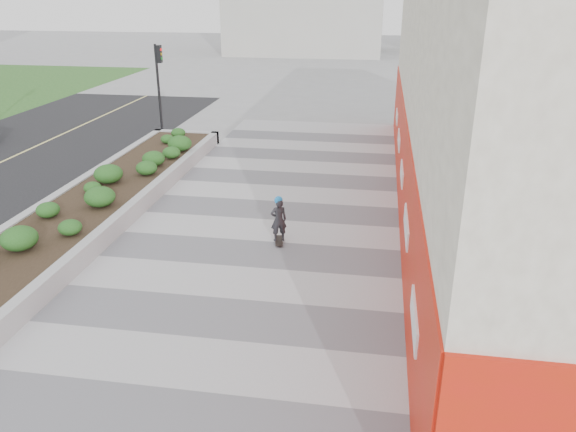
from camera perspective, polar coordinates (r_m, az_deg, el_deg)
name	(u,v)px	position (r m, az deg, el deg)	size (l,w,h in m)	color
ground	(194,369)	(11.07, -9.55, -15.10)	(160.00, 160.00, 0.00)	gray
walkway	(233,290)	(13.46, -5.57, -7.50)	(8.00, 36.00, 0.01)	#A8A8AD
building	(514,87)	(17.87, 22.01, 12.06)	(6.04, 24.08, 8.00)	#BAB29F
planter	(94,201)	(18.62, -19.09, 1.41)	(3.00, 18.00, 0.90)	#9E9EA0
traffic_signal_near	(159,76)	(28.04, -12.97, 13.73)	(0.33, 0.28, 4.20)	black
manhole_cover	(254,292)	(13.35, -3.47, -7.70)	(0.44, 0.44, 0.01)	#595654
skateboarder	(279,220)	(15.47, -0.96, -0.36)	(0.53, 0.75, 1.39)	beige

